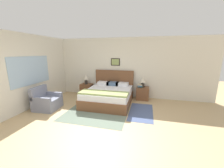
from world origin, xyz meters
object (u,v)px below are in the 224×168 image
(bed, at_px, (109,95))
(nightstand_near_window, at_px, (87,89))
(armchair, at_px, (46,102))
(table_lamp_near_window, at_px, (86,78))
(nightstand_by_door, at_px, (142,93))
(table_lamp_by_door, at_px, (143,80))

(bed, distance_m, nightstand_near_window, 1.49)
(armchair, relative_size, table_lamp_near_window, 1.81)
(nightstand_near_window, bearing_deg, nightstand_by_door, 0.00)
(bed, relative_size, table_lamp_near_window, 4.37)
(bed, height_order, nightstand_near_window, bed)
(armchair, distance_m, table_lamp_near_window, 2.06)
(table_lamp_by_door, bearing_deg, armchair, -150.34)
(bed, height_order, armchair, bed)
(armchair, xyz_separation_m, nightstand_by_door, (3.26, 1.87, 0.00))
(nightstand_by_door, distance_m, table_lamp_near_window, 2.64)
(bed, bearing_deg, armchair, -150.46)
(armchair, height_order, nightstand_near_window, armchair)
(nightstand_by_door, bearing_deg, table_lamp_near_window, -179.71)
(nightstand_near_window, relative_size, nightstand_by_door, 1.00)
(bed, height_order, table_lamp_near_window, bed)
(table_lamp_near_window, height_order, table_lamp_by_door, same)
(bed, bearing_deg, nightstand_near_window, 149.86)
(armchair, bearing_deg, nightstand_near_window, 156.29)
(bed, height_order, table_lamp_by_door, bed)
(bed, bearing_deg, table_lamp_near_window, 150.46)
(nightstand_near_window, height_order, table_lamp_near_window, table_lamp_near_window)
(bed, relative_size, armchair, 2.41)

